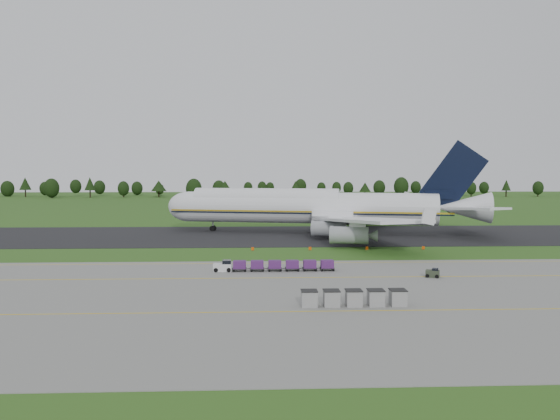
{
  "coord_description": "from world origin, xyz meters",
  "views": [
    {
      "loc": [
        -3.7,
        -95.26,
        14.44
      ],
      "look_at": [
        0.31,
        2.0,
        7.63
      ],
      "focal_mm": 35.0,
      "sensor_mm": 36.0,
      "label": 1
    }
  ],
  "objects_px": {
    "baggage_train": "(273,265)",
    "uld_row": "(354,298)",
    "utility_cart": "(433,274)",
    "edge_markers": "(339,248)",
    "aircraft": "(314,207)"
  },
  "relations": [
    {
      "from": "uld_row",
      "to": "edge_markers",
      "type": "xyz_separation_m",
      "value": [
        4.69,
        42.4,
        -0.66
      ]
    },
    {
      "from": "aircraft",
      "to": "uld_row",
      "type": "bearing_deg",
      "value": -92.51
    },
    {
      "from": "aircraft",
      "to": "edge_markers",
      "type": "height_order",
      "value": "aircraft"
    },
    {
      "from": "aircraft",
      "to": "uld_row",
      "type": "relative_size",
      "value": 6.79
    },
    {
      "from": "utility_cart",
      "to": "aircraft",
      "type": "bearing_deg",
      "value": 100.79
    },
    {
      "from": "baggage_train",
      "to": "edge_markers",
      "type": "bearing_deg",
      "value": 58.93
    },
    {
      "from": "baggage_train",
      "to": "utility_cart",
      "type": "relative_size",
      "value": 8.52
    },
    {
      "from": "uld_row",
      "to": "baggage_train",
      "type": "bearing_deg",
      "value": 111.14
    },
    {
      "from": "uld_row",
      "to": "edge_markers",
      "type": "bearing_deg",
      "value": 83.68
    },
    {
      "from": "baggage_train",
      "to": "edge_markers",
      "type": "xyz_separation_m",
      "value": [
        12.84,
        21.32,
        -0.62
      ]
    },
    {
      "from": "baggage_train",
      "to": "uld_row",
      "type": "bearing_deg",
      "value": -68.86
    },
    {
      "from": "uld_row",
      "to": "edge_markers",
      "type": "distance_m",
      "value": 42.66
    },
    {
      "from": "uld_row",
      "to": "aircraft",
      "type": "bearing_deg",
      "value": 87.49
    },
    {
      "from": "utility_cart",
      "to": "edge_markers",
      "type": "height_order",
      "value": "utility_cart"
    },
    {
      "from": "utility_cart",
      "to": "uld_row",
      "type": "distance_m",
      "value": 20.55
    }
  ]
}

